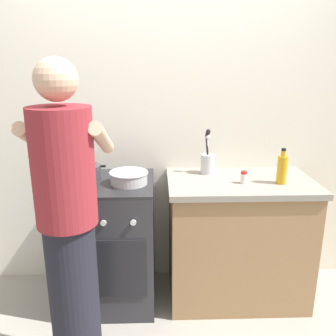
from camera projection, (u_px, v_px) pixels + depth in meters
The scene contains 10 objects.
ground at pixel (162, 308), 2.54m from camera, with size 6.00×6.00×0.00m, color gray.
back_wall at pixel (186, 121), 2.68m from camera, with size 3.20×0.10×2.50m.
countertop at pixel (237, 239), 2.58m from camera, with size 1.00×0.60×0.90m.
stove_range at pixel (112, 242), 2.55m from camera, with size 0.60×0.62×0.90m.
pot at pixel (88, 173), 2.42m from camera, with size 0.24×0.18×0.11m.
mixing_bowl at pixel (129, 177), 2.37m from camera, with size 0.26×0.26×0.08m.
utensil_crock at pixel (208, 161), 2.58m from camera, with size 0.10×0.10×0.32m.
spice_bottle at pixel (244, 177), 2.38m from camera, with size 0.04×0.04×0.08m.
oil_bottle at pixel (282, 169), 2.36m from camera, with size 0.07×0.07×0.24m.
person at pixel (69, 230), 1.81m from camera, with size 0.41×0.50×1.70m.
Camera 1 is at (-0.02, -2.16, 1.67)m, focal length 38.41 mm.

